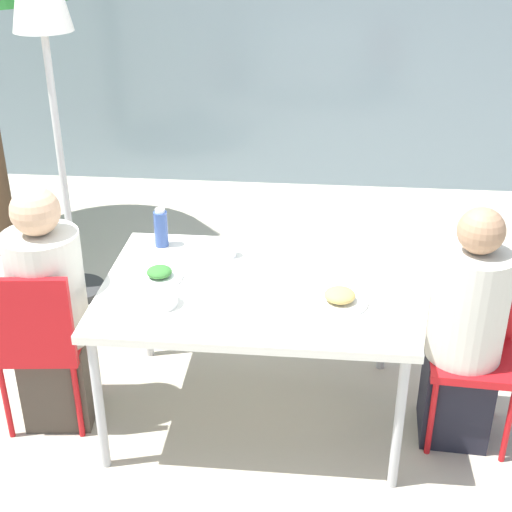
{
  "coord_description": "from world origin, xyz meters",
  "views": [
    {
      "loc": [
        0.28,
        -2.87,
        2.35
      ],
      "look_at": [
        0.0,
        0.0,
        0.89
      ],
      "focal_mm": 50.0,
      "sensor_mm": 36.0,
      "label": 1
    }
  ],
  "objects_px": {
    "bottle": "(161,228)",
    "chair_right": "(473,335)",
    "chair_left": "(38,336)",
    "drinking_cup": "(229,249)",
    "salad_bowl": "(161,298)",
    "person_left": "(51,316)",
    "person_right": "(465,336)"
  },
  "relations": [
    {
      "from": "person_left",
      "to": "drinking_cup",
      "type": "height_order",
      "value": "person_left"
    },
    {
      "from": "chair_right",
      "to": "bottle",
      "type": "height_order",
      "value": "bottle"
    },
    {
      "from": "salad_bowl",
      "to": "person_right",
      "type": "bearing_deg",
      "value": 6.63
    },
    {
      "from": "person_right",
      "to": "drinking_cup",
      "type": "bearing_deg",
      "value": -13.25
    },
    {
      "from": "chair_left",
      "to": "person_right",
      "type": "bearing_deg",
      "value": -2.38
    },
    {
      "from": "person_left",
      "to": "salad_bowl",
      "type": "height_order",
      "value": "person_left"
    },
    {
      "from": "chair_right",
      "to": "person_left",
      "type": "bearing_deg",
      "value": 7.02
    },
    {
      "from": "bottle",
      "to": "drinking_cup",
      "type": "relative_size",
      "value": 2.53
    },
    {
      "from": "drinking_cup",
      "to": "chair_right",
      "type": "bearing_deg",
      "value": -12.49
    },
    {
      "from": "person_left",
      "to": "chair_right",
      "type": "distance_m",
      "value": 1.99
    },
    {
      "from": "bottle",
      "to": "chair_right",
      "type": "bearing_deg",
      "value": -12.77
    },
    {
      "from": "chair_left",
      "to": "salad_bowl",
      "type": "height_order",
      "value": "chair_left"
    },
    {
      "from": "chair_right",
      "to": "person_right",
      "type": "distance_m",
      "value": 0.1
    },
    {
      "from": "person_left",
      "to": "salad_bowl",
      "type": "bearing_deg",
      "value": -17.45
    },
    {
      "from": "person_right",
      "to": "drinking_cup",
      "type": "xyz_separation_m",
      "value": [
        -1.13,
        0.34,
        0.22
      ]
    },
    {
      "from": "drinking_cup",
      "to": "salad_bowl",
      "type": "relative_size",
      "value": 0.55
    },
    {
      "from": "drinking_cup",
      "to": "person_left",
      "type": "bearing_deg",
      "value": -154.37
    },
    {
      "from": "salad_bowl",
      "to": "chair_left",
      "type": "bearing_deg",
      "value": 177.39
    },
    {
      "from": "chair_right",
      "to": "salad_bowl",
      "type": "xyz_separation_m",
      "value": [
        -1.42,
        -0.24,
        0.25
      ]
    },
    {
      "from": "person_left",
      "to": "salad_bowl",
      "type": "xyz_separation_m",
      "value": [
        0.56,
        -0.11,
        0.19
      ]
    },
    {
      "from": "chair_left",
      "to": "bottle",
      "type": "height_order",
      "value": "bottle"
    },
    {
      "from": "chair_left",
      "to": "drinking_cup",
      "type": "relative_size",
      "value": 10.85
    },
    {
      "from": "chair_left",
      "to": "person_left",
      "type": "bearing_deg",
      "value": 58.0
    },
    {
      "from": "person_left",
      "to": "drinking_cup",
      "type": "xyz_separation_m",
      "value": [
        0.8,
        0.38,
        0.2
      ]
    },
    {
      "from": "person_right",
      "to": "person_left",
      "type": "bearing_deg",
      "value": 4.84
    },
    {
      "from": "salad_bowl",
      "to": "drinking_cup",
      "type": "bearing_deg",
      "value": 64.63
    },
    {
      "from": "chair_right",
      "to": "drinking_cup",
      "type": "distance_m",
      "value": 1.24
    },
    {
      "from": "chair_left",
      "to": "chair_right",
      "type": "xyz_separation_m",
      "value": [
        2.02,
        0.21,
        0.0
      ]
    },
    {
      "from": "person_left",
      "to": "chair_right",
      "type": "xyz_separation_m",
      "value": [
        1.98,
        0.12,
        -0.06
      ]
    },
    {
      "from": "bottle",
      "to": "salad_bowl",
      "type": "xyz_separation_m",
      "value": [
        0.12,
        -0.58,
        -0.07
      ]
    },
    {
      "from": "person_right",
      "to": "bottle",
      "type": "height_order",
      "value": "person_right"
    },
    {
      "from": "person_right",
      "to": "drinking_cup",
      "type": "distance_m",
      "value": 1.2
    }
  ]
}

